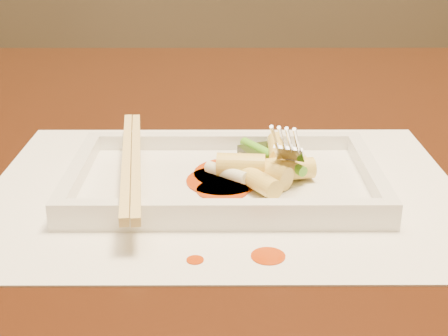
{
  "coord_description": "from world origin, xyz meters",
  "views": [
    {
      "loc": [
        0.09,
        -0.62,
        0.97
      ],
      "look_at": [
        0.09,
        -0.13,
        0.77
      ],
      "focal_mm": 50.0,
      "sensor_mm": 36.0,
      "label": 1
    }
  ],
  "objects_px": {
    "table": "(141,221)",
    "placemat": "(224,188)",
    "plate_base": "(224,183)",
    "chopstick_a": "(127,160)",
    "fork": "(308,89)"
  },
  "relations": [
    {
      "from": "table",
      "to": "placemat",
      "type": "relative_size",
      "value": 3.5
    },
    {
      "from": "plate_base",
      "to": "table",
      "type": "bearing_deg",
      "value": 124.45
    },
    {
      "from": "chopstick_a",
      "to": "placemat",
      "type": "bearing_deg",
      "value": 0.0
    },
    {
      "from": "placemat",
      "to": "chopstick_a",
      "type": "relative_size",
      "value": 1.75
    },
    {
      "from": "placemat",
      "to": "plate_base",
      "type": "height_order",
      "value": "plate_base"
    },
    {
      "from": "table",
      "to": "plate_base",
      "type": "xyz_separation_m",
      "value": [
        0.09,
        -0.13,
        0.11
      ]
    },
    {
      "from": "placemat",
      "to": "plate_base",
      "type": "xyz_separation_m",
      "value": [
        0.0,
        0.0,
        0.0
      ]
    },
    {
      "from": "table",
      "to": "plate_base",
      "type": "distance_m",
      "value": 0.19
    },
    {
      "from": "placemat",
      "to": "fork",
      "type": "distance_m",
      "value": 0.11
    },
    {
      "from": "plate_base",
      "to": "chopstick_a",
      "type": "xyz_separation_m",
      "value": [
        -0.08,
        0.0,
        0.02
      ]
    },
    {
      "from": "chopstick_a",
      "to": "fork",
      "type": "relative_size",
      "value": 1.63
    },
    {
      "from": "table",
      "to": "fork",
      "type": "xyz_separation_m",
      "value": [
        0.16,
        -0.12,
        0.18
      ]
    },
    {
      "from": "chopstick_a",
      "to": "table",
      "type": "bearing_deg",
      "value": 94.33
    },
    {
      "from": "chopstick_a",
      "to": "fork",
      "type": "distance_m",
      "value": 0.16
    },
    {
      "from": "fork",
      "to": "chopstick_a",
      "type": "bearing_deg",
      "value": -173.25
    }
  ]
}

